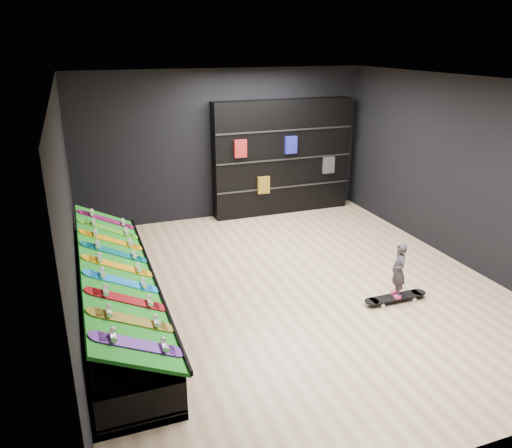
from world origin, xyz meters
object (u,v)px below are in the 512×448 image
object	(u,v)px
child	(397,281)
display_rack	(117,300)
back_shelving	(282,157)
floor_skateboard	(395,299)

from	to	relation	value
child	display_rack	bearing A→B (deg)	-87.16
back_shelving	floor_skateboard	world-z (taller)	back_shelving
display_rack	back_shelving	size ratio (longest dim) A/B	1.51
child	floor_skateboard	bearing A→B (deg)	180.00
display_rack	child	distance (m)	3.86
display_rack	floor_skateboard	bearing A→B (deg)	-14.19
display_rack	back_shelving	bearing A→B (deg)	41.34
back_shelving	child	bearing A→B (deg)	-90.40
display_rack	floor_skateboard	distance (m)	3.87
back_shelving	child	xyz separation A→B (m)	(-0.03, -4.27, -0.86)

